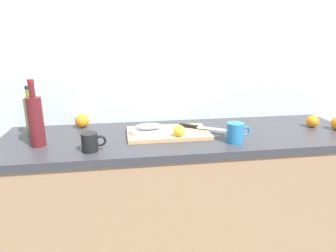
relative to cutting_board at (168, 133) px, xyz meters
name	(u,v)px	position (x,y,z in m)	size (l,w,h in m)	color
back_wall	(174,66)	(0.09, 0.32, 0.34)	(3.20, 0.05, 2.50)	silver
kitchen_counter	(183,205)	(0.09, -0.01, -0.46)	(2.00, 0.60, 0.90)	#9E7A56
cutting_board	(168,133)	(0.00, 0.00, 0.00)	(0.45, 0.26, 0.02)	tan
white_plate	(149,131)	(-0.11, 0.00, 0.02)	(0.21, 0.21, 0.01)	white
fish_fillet	(149,126)	(-0.11, 0.00, 0.04)	(0.16, 0.07, 0.04)	gray
chef_knife	(197,127)	(0.17, 0.02, 0.02)	(0.26, 0.18, 0.02)	silver
lemon_0	(179,130)	(0.04, -0.09, 0.04)	(0.06, 0.06, 0.06)	yellow
olive_oil_bottle	(31,116)	(-0.74, 0.10, 0.10)	(0.06, 0.06, 0.28)	olive
wine_bottle	(36,120)	(-0.67, -0.07, 0.12)	(0.07, 0.07, 0.33)	#59191E
coffee_mug_0	(90,142)	(-0.40, -0.19, 0.04)	(0.12, 0.08, 0.09)	black
coffee_mug_1	(235,133)	(0.32, -0.18, 0.04)	(0.13, 0.09, 0.10)	#2672B2
orange_1	(82,121)	(-0.49, 0.22, 0.03)	(0.08, 0.08, 0.08)	orange
orange_2	(312,121)	(0.89, 0.01, 0.03)	(0.07, 0.07, 0.07)	orange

